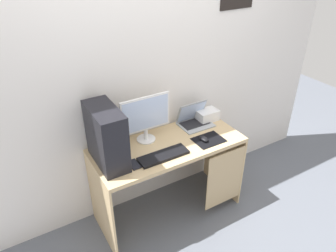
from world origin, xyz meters
TOP-DOWN VIEW (x-y plane):
  - ground_plane at (0.00, 0.00)m, footprint 8.00×8.00m
  - wall_back at (0.00, 0.33)m, footprint 4.00×0.05m
  - desk at (0.02, -0.01)m, footprint 1.31×0.57m
  - pc_tower at (-0.52, 0.03)m, footprint 0.20×0.43m
  - monitor at (-0.13, 0.15)m, footprint 0.45×0.16m
  - laptop at (0.38, 0.16)m, footprint 0.30×0.23m
  - projector at (0.53, 0.16)m, footprint 0.20×0.14m
  - keyboard at (-0.13, -0.14)m, footprint 0.42×0.14m
  - mousepad at (0.34, -0.13)m, footprint 0.26×0.20m
  - mouse_left at (0.29, -0.12)m, footprint 0.06×0.10m
  - cell_phone at (-0.37, -0.12)m, footprint 0.07×0.13m

SIDE VIEW (x-z plane):
  - ground_plane at x=0.00m, z-range 0.00..0.00m
  - desk at x=0.02m, z-range 0.22..0.99m
  - mousepad at x=0.34m, z-range 0.77..0.78m
  - cell_phone at x=-0.37m, z-range 0.77..0.78m
  - keyboard at x=-0.13m, z-range 0.77..0.80m
  - mouse_left at x=0.29m, z-range 0.78..0.81m
  - laptop at x=0.38m, z-range 0.71..0.92m
  - projector at x=0.53m, z-range 0.77..0.87m
  - monitor at x=-0.13m, z-range 0.79..1.21m
  - pc_tower at x=-0.52m, z-range 0.77..1.24m
  - wall_back at x=0.00m, z-range 0.00..2.60m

